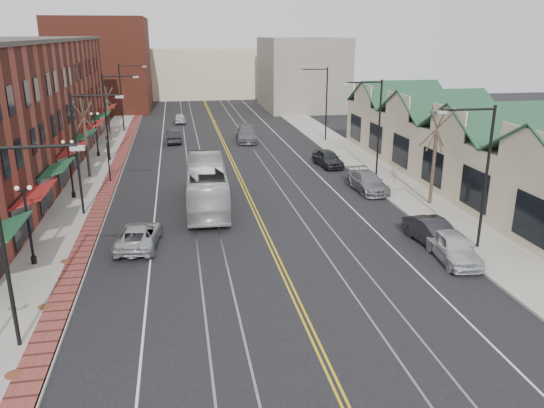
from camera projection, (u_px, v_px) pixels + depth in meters
name	position (u px, v px, depth m)	size (l,w,h in m)	color
ground	(306.00, 321.00, 22.67)	(160.00, 160.00, 0.00)	black
sidewalk_left	(85.00, 198.00, 39.36)	(4.00, 120.00, 0.15)	gray
sidewalk_right	(391.00, 182.00, 43.39)	(4.00, 120.00, 0.15)	gray
building_left	(2.00, 113.00, 43.06)	(10.00, 50.00, 11.00)	maroon
building_right	(461.00, 153.00, 43.71)	(8.00, 36.00, 4.60)	#BDAA91
backdrop_left	(103.00, 64.00, 83.36)	(14.00, 18.00, 14.00)	maroon
backdrop_mid	(201.00, 72.00, 100.86)	(22.00, 14.00, 9.00)	#BDAA91
backdrop_right	(302.00, 74.00, 84.35)	(12.00, 16.00, 11.00)	slate
streetlight_l_0	(13.00, 227.00, 19.27)	(3.33, 0.25, 8.00)	black
streetlight_l_1	(83.00, 142.00, 34.25)	(3.33, 0.25, 8.00)	black
streetlight_l_2	(110.00, 108.00, 49.23)	(3.33, 0.25, 8.00)	black
streetlight_l_3	(125.00, 91.00, 64.21)	(3.33, 0.25, 8.00)	black
streetlight_r_0	(480.00, 163.00, 28.59)	(3.33, 0.25, 8.00)	black
streetlight_r_1	(374.00, 118.00, 43.57)	(3.33, 0.25, 8.00)	black
streetlight_r_2	(323.00, 96.00, 58.55)	(3.33, 0.25, 8.00)	black
lamppost_l_1	(29.00, 227.00, 27.34)	(0.84, 0.28, 4.27)	black
lamppost_l_2	(71.00, 170.00, 38.57)	(0.84, 0.28, 4.27)	black
lamppost_l_3	(96.00, 135.00, 51.68)	(0.84, 0.28, 4.27)	black
tree_left_near	(86.00, 137.00, 43.83)	(1.78, 1.37, 6.48)	#382B21
tree_left_far	(108.00, 113.00, 58.89)	(1.66, 1.28, 6.02)	#382B21
tree_right_mid	(434.00, 154.00, 36.72)	(1.90, 1.46, 6.93)	#382B21
manhole_near	(14.00, 374.00, 18.87)	(0.60, 0.60, 0.02)	#592D19
manhole_mid	(45.00, 306.00, 23.55)	(0.60, 0.60, 0.02)	#592D19
manhole_far	(66.00, 261.00, 28.24)	(0.60, 0.60, 0.02)	#592D19
traffic_signal	(108.00, 155.00, 42.64)	(0.18, 0.15, 3.80)	black
transit_bus	(207.00, 184.00, 37.28)	(2.65, 11.33, 3.16)	#BEBDC0
parked_suv	(139.00, 236.00, 30.33)	(2.25, 4.88, 1.36)	#A5A7AC
parked_car_a	(454.00, 247.00, 28.44)	(1.83, 4.54, 1.55)	silver
parked_car_b	(434.00, 233.00, 30.58)	(1.58, 4.53, 1.49)	black
parked_car_c	(367.00, 182.00, 41.01)	(2.07, 5.09, 1.48)	slate
parked_car_d	(328.00, 158.00, 48.61)	(1.79, 4.46, 1.52)	#222428
distant_car_left	(174.00, 136.00, 59.01)	(1.52, 4.37, 1.44)	black
distant_car_right	(247.00, 135.00, 59.62)	(2.27, 5.59, 1.62)	#5D5D64
distant_car_far	(179.00, 118.00, 71.79)	(1.59, 3.95, 1.35)	#B2B6BA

